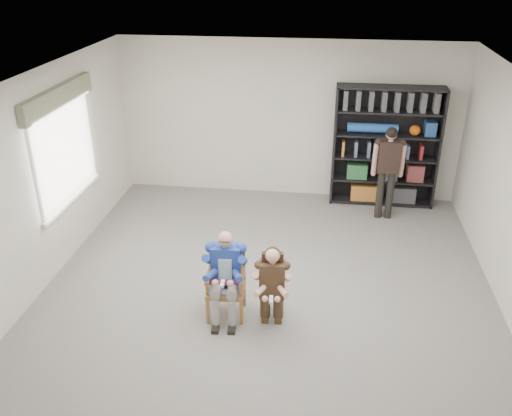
% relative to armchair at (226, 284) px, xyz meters
% --- Properties ---
extents(room_shell, '(6.00, 7.00, 2.80)m').
position_rel_armchair_xyz_m(room_shell, '(0.45, 0.33, 0.95)').
color(room_shell, silver).
rests_on(room_shell, ground).
extents(floor, '(6.00, 7.00, 0.01)m').
position_rel_armchair_xyz_m(floor, '(0.45, 0.33, -0.45)').
color(floor, slate).
rests_on(floor, ground).
extents(window_left, '(0.16, 2.00, 1.75)m').
position_rel_armchair_xyz_m(window_left, '(-2.50, 1.33, 1.18)').
color(window_left, white).
rests_on(window_left, room_shell).
extents(armchair, '(0.55, 0.53, 0.89)m').
position_rel_armchair_xyz_m(armchair, '(0.00, 0.00, 0.00)').
color(armchair, '#96602E').
rests_on(armchair, floor).
extents(seated_man, '(0.54, 0.73, 1.16)m').
position_rel_armchair_xyz_m(seated_man, '(0.00, 0.00, 0.13)').
color(seated_man, navy).
rests_on(seated_man, floor).
extents(kneeling_woman, '(0.49, 0.74, 1.06)m').
position_rel_armchair_xyz_m(kneeling_woman, '(0.58, -0.12, 0.08)').
color(kneeling_woman, '#37271B').
rests_on(kneeling_woman, floor).
extents(bookshelf, '(1.80, 0.38, 2.10)m').
position_rel_armchair_xyz_m(bookshelf, '(2.15, 3.61, 0.60)').
color(bookshelf, black).
rests_on(bookshelf, floor).
extents(standing_man, '(0.49, 0.27, 1.60)m').
position_rel_armchair_xyz_m(standing_man, '(2.16, 3.01, 0.35)').
color(standing_man, black).
rests_on(standing_man, floor).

